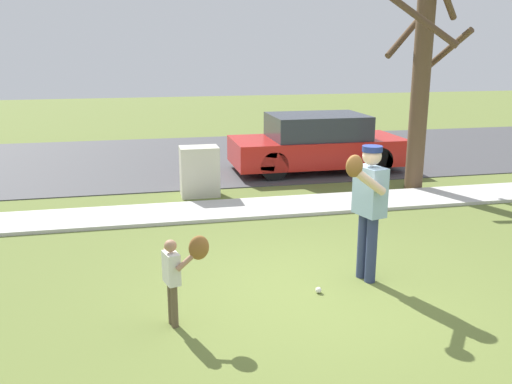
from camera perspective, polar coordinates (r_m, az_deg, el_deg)
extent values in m
plane|color=olive|center=(9.98, 0.11, -1.97)|extent=(48.00, 48.00, 0.00)
cube|color=beige|center=(10.06, -0.02, -1.65)|extent=(36.00, 1.20, 0.06)
cube|color=#424244|center=(14.85, -4.19, 3.61)|extent=(36.00, 6.80, 0.02)
cylinder|color=navy|center=(7.05, 11.82, -5.83)|extent=(0.14, 0.14, 0.86)
cylinder|color=navy|center=(7.18, 10.96, -5.43)|extent=(0.14, 0.14, 0.86)
cube|color=#8CADC6|center=(6.90, 11.69, 0.10)|extent=(0.33, 0.46, 0.61)
sphere|color=beige|center=(6.80, 11.88, 3.67)|extent=(0.23, 0.23, 0.23)
cylinder|color=navy|center=(6.79, 11.92, 4.39)|extent=(0.24, 0.24, 0.07)
cylinder|color=beige|center=(6.49, 11.45, 1.18)|extent=(0.53, 0.24, 0.41)
ellipsoid|color=brown|center=(6.33, 10.12, 2.65)|extent=(0.25, 0.19, 0.26)
cylinder|color=beige|center=(7.09, 10.40, 0.70)|extent=(0.10, 0.10, 0.57)
cylinder|color=brown|center=(6.06, -8.73, -11.19)|extent=(0.08, 0.08, 0.48)
cylinder|color=brown|center=(5.97, -8.43, -11.56)|extent=(0.08, 0.08, 0.48)
cube|color=silver|center=(5.85, -8.73, -7.76)|extent=(0.19, 0.26, 0.34)
sphere|color=#A87A5B|center=(5.76, -8.83, -5.51)|extent=(0.13, 0.13, 0.13)
cylinder|color=#A87A5B|center=(5.97, -9.19, -7.20)|extent=(0.06, 0.06, 0.32)
cylinder|color=#A87A5B|center=(5.72, -6.94, -6.90)|extent=(0.30, 0.13, 0.23)
ellipsoid|color=brown|center=(5.72, -5.92, -5.73)|extent=(0.25, 0.19, 0.26)
sphere|color=white|center=(6.79, 6.47, -10.03)|extent=(0.07, 0.07, 0.07)
cube|color=beige|center=(10.95, -5.85, 2.13)|extent=(0.75, 0.51, 0.99)
cylinder|color=brown|center=(11.72, 16.62, 10.39)|extent=(0.36, 0.36, 4.20)
cylinder|color=brown|center=(12.10, 18.74, 13.34)|extent=(0.53, 1.36, 1.02)
cylinder|color=brown|center=(11.93, 15.04, 15.22)|extent=(1.05, 0.68, 0.85)
cylinder|color=brown|center=(11.09, 16.41, 16.94)|extent=(1.25, 1.11, 1.14)
cube|color=red|center=(13.20, 6.26, 4.30)|extent=(4.00, 1.75, 0.60)
cube|color=#2D333D|center=(13.11, 6.33, 6.77)|extent=(2.20, 1.61, 0.55)
cylinder|color=black|center=(12.16, 1.83, 2.74)|extent=(0.64, 0.22, 0.64)
cylinder|color=black|center=(13.62, 0.25, 4.05)|extent=(0.64, 0.22, 0.64)
cylinder|color=black|center=(12.99, 12.52, 3.16)|extent=(0.64, 0.22, 0.64)
cylinder|color=black|center=(14.36, 9.97, 4.38)|extent=(0.64, 0.22, 0.64)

